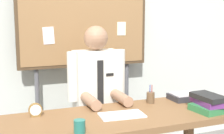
% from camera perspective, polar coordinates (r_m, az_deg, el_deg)
% --- Properties ---
extents(back_wall, '(6.40, 0.08, 2.70)m').
position_cam_1_polar(back_wall, '(3.45, -5.89, 6.41)').
color(back_wall, silver).
rests_on(back_wall, ground_plane).
extents(desk, '(1.80, 0.68, 0.76)m').
position_cam_1_polar(desk, '(2.55, 1.42, -10.51)').
color(desk, brown).
rests_on(desk, ground_plane).
extents(person, '(0.55, 0.56, 1.42)m').
position_cam_1_polar(person, '(3.03, -2.69, -7.17)').
color(person, '#2D2D33').
rests_on(person, ground_plane).
extents(bulletin_board, '(1.33, 0.09, 2.20)m').
position_cam_1_polar(bulletin_board, '(3.25, -4.95, 10.09)').
color(bulletin_board, '#4C3823').
rests_on(bulletin_board, ground_plane).
extents(book_stack, '(0.24, 0.30, 0.14)m').
position_cam_1_polar(book_stack, '(2.71, 16.60, -6.10)').
color(book_stack, '#337F47').
rests_on(book_stack, desk).
extents(open_notebook, '(0.36, 0.22, 0.01)m').
position_cam_1_polar(open_notebook, '(2.50, 1.75, -8.46)').
color(open_notebook, white).
rests_on(open_notebook, desk).
extents(desk_clock, '(0.10, 0.04, 0.10)m').
position_cam_1_polar(desk_clock, '(2.54, -13.34, -7.45)').
color(desk_clock, olive).
rests_on(desk_clock, desk).
extents(coffee_mug, '(0.08, 0.08, 0.09)m').
position_cam_1_polar(coffee_mug, '(2.16, -5.73, -10.36)').
color(coffee_mug, '#267266').
rests_on(coffee_mug, desk).
extents(pen_holder, '(0.07, 0.07, 0.16)m').
position_cam_1_polar(pen_holder, '(2.85, 6.80, -5.36)').
color(pen_holder, brown).
rests_on(pen_holder, desk).
extents(paper_tray, '(0.26, 0.20, 0.06)m').
position_cam_1_polar(paper_tray, '(3.02, 12.62, -5.09)').
color(paper_tray, '#333338').
rests_on(paper_tray, desk).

